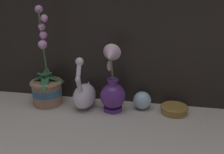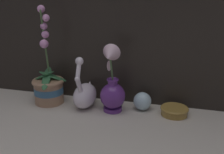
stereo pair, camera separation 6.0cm
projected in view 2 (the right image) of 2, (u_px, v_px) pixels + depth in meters
The scene contains 6 objects.
ground_plane at pixel (104, 120), 1.05m from camera, with size 2.80×2.80×0.00m, color #BCB2A3.
orchid_potted_plant at pixel (48, 85), 1.19m from camera, with size 0.17×0.18×0.44m.
swan_figurine at pixel (85, 94), 1.15m from camera, with size 0.10×0.18×0.24m.
blue_vase at pixel (112, 89), 1.10m from camera, with size 0.11×0.14×0.30m.
glass_sphere at pixel (142, 101), 1.13m from camera, with size 0.08×0.08×0.08m.
amber_dish at pixel (174, 110), 1.09m from camera, with size 0.12×0.12×0.03m.
Camera 2 is at (0.27, -0.91, 0.49)m, focal length 42.00 mm.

